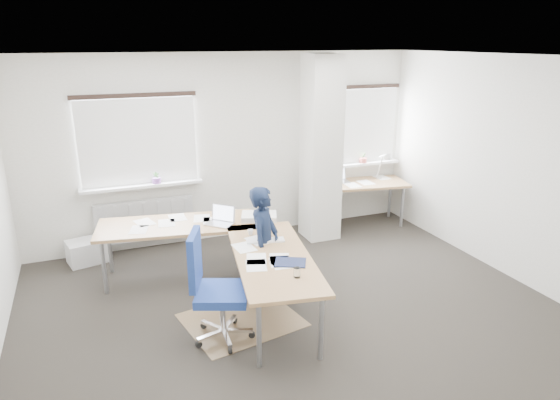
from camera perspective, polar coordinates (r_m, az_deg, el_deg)
name	(u,v)px	position (r m, az deg, el deg)	size (l,w,h in m)	color
ground	(291,310)	(5.87, 1.30, -12.42)	(6.00, 6.00, 0.00)	black
room_shell	(292,152)	(5.69, 1.34, 5.54)	(6.04, 5.04, 2.82)	beige
floor_mat	(242,320)	(5.69, -4.39, -13.50)	(1.18, 1.00, 0.01)	olive
white_crate	(88,251)	(7.46, -21.09, -5.46)	(0.53, 0.37, 0.32)	white
desk_main	(226,241)	(5.96, -6.18, -4.63)	(2.40, 2.98, 0.96)	#8C603C
desk_side	(363,185)	(8.32, 9.48, 1.73)	(1.50, 0.93, 1.22)	#8C603C
task_chair	(218,310)	(5.25, -7.05, -12.39)	(0.69, 0.67, 1.18)	navy
person	(264,244)	(5.85, -1.84, -4.99)	(0.50, 0.33, 1.38)	black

